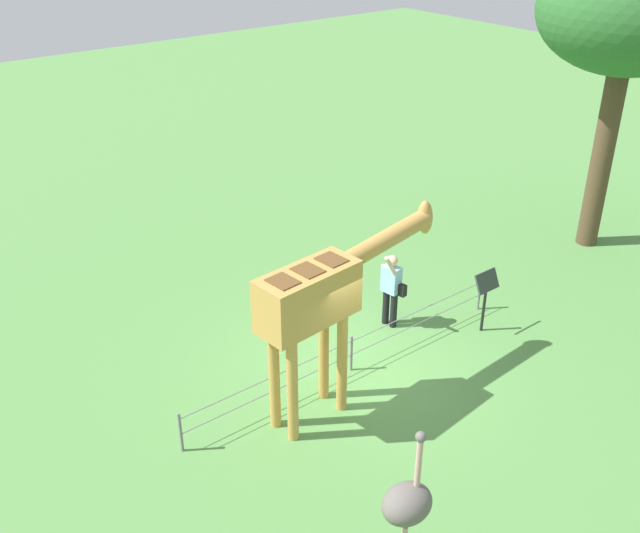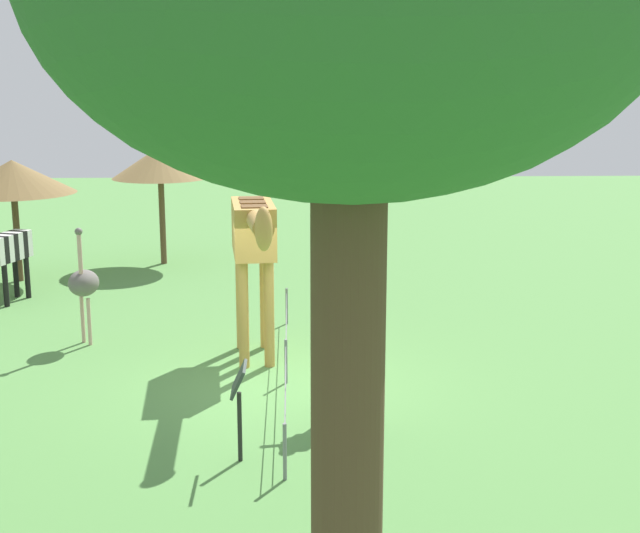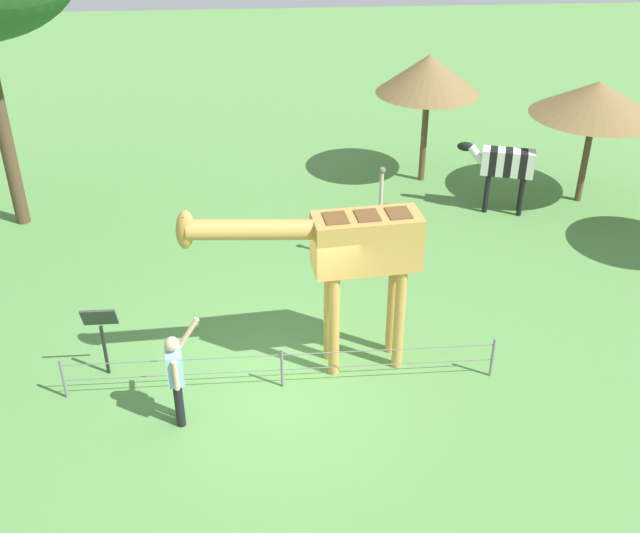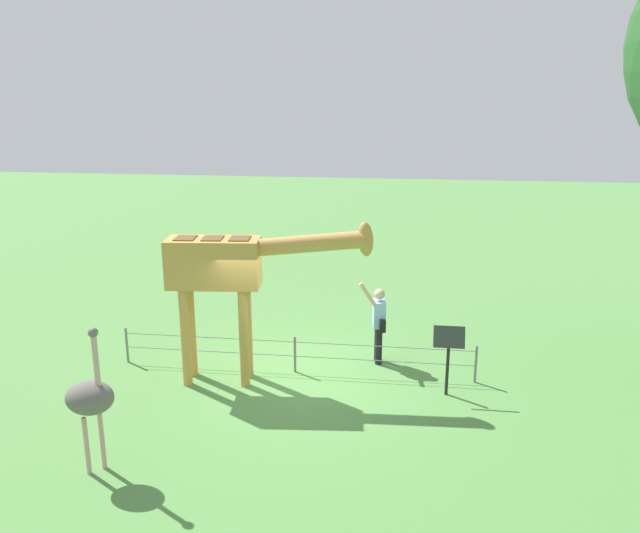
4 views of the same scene
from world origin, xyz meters
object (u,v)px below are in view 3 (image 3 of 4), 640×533
object	(u,v)px
giraffe	(346,252)
shade_hut_near	(429,75)
visitor	(176,374)
zebra	(504,166)
info_sign	(101,326)
shade_hut_far	(597,99)
ostrich	(387,216)

from	to	relation	value
giraffe	shade_hut_near	bearing A→B (deg)	-110.49
giraffe	shade_hut_near	distance (m)	8.18
visitor	zebra	size ratio (longest dim) A/B	0.98
giraffe	visitor	xyz separation A→B (m)	(2.69, 1.23, -1.30)
info_sign	shade_hut_near	bearing A→B (deg)	-132.14
zebra	info_sign	size ratio (longest dim) A/B	1.37
shade_hut_near	shade_hut_far	world-z (taller)	shade_hut_near
ostrich	shade_hut_near	bearing A→B (deg)	-110.52
shade_hut_far	info_sign	distance (m)	12.21
visitor	ostrich	world-z (taller)	ostrich
ostrich	shade_hut_near	xyz separation A→B (m)	(-1.65, -4.40, 1.60)
giraffe	ostrich	distance (m)	3.61
ostrich	shade_hut_near	size ratio (longest dim) A/B	0.69
zebra	info_sign	xyz separation A→B (m)	(8.37, 5.61, -0.21)
giraffe	visitor	world-z (taller)	giraffe
shade_hut_far	info_sign	bearing A→B (deg)	29.86
giraffe	ostrich	world-z (taller)	giraffe
visitor	info_sign	bearing A→B (deg)	-44.23
giraffe	shade_hut_far	distance (m)	8.90
ostrich	shade_hut_far	bearing A→B (deg)	-151.71
giraffe	info_sign	xyz separation A→B (m)	(4.01, -0.06, -1.26)
shade_hut_near	giraffe	bearing A→B (deg)	69.51
visitor	shade_hut_near	size ratio (longest dim) A/B	0.54
giraffe	shade_hut_far	bearing A→B (deg)	-136.83
visitor	zebra	distance (m)	9.86
shade_hut_far	zebra	bearing A→B (deg)	11.14
giraffe	zebra	world-z (taller)	giraffe
shade_hut_near	info_sign	bearing A→B (deg)	47.86
shade_hut_far	info_sign	world-z (taller)	shade_hut_far
ostrich	shade_hut_far	distance (m)	6.15
visitor	info_sign	world-z (taller)	visitor
zebra	shade_hut_near	bearing A→B (deg)	-52.80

